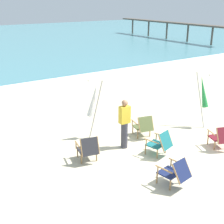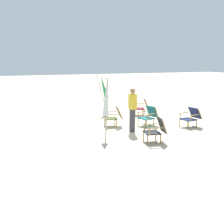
{
  "view_description": "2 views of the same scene",
  "coord_description": "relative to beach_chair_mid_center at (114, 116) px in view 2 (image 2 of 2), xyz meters",
  "views": [
    {
      "loc": [
        -6.47,
        -6.27,
        4.6
      ],
      "look_at": [
        -0.76,
        2.17,
        0.85
      ],
      "focal_mm": 50.0,
      "sensor_mm": 36.0,
      "label": 1
    },
    {
      "loc": [
        -9.5,
        5.42,
        2.61
      ],
      "look_at": [
        -1.07,
        1.94,
        0.82
      ],
      "focal_mm": 42.0,
      "sensor_mm": 36.0,
      "label": 2
    }
  ],
  "objects": [
    {
      "name": "ground_plane",
      "position": [
        -0.03,
        -1.38,
        -0.43
      ],
      "size": [
        80.0,
        80.0,
        0.0
      ],
      "primitive_type": "plane",
      "color": "beige"
    },
    {
      "name": "person_near_chairs",
      "position": [
        -1.03,
        -0.29,
        0.41
      ],
      "size": [
        0.35,
        0.22,
        1.63
      ],
      "color": "#383842",
      "rests_on": "ground"
    },
    {
      "name": "beach_chair_mid_center",
      "position": [
        0.0,
        0.0,
        0.0
      ],
      "size": [
        0.73,
        0.84,
        0.8
      ],
      "color": "#515B33",
      "rests_on": "ground"
    },
    {
      "name": "beach_chair_back_left",
      "position": [
        -2.46,
        -0.44,
        0.0
      ],
      "size": [
        0.71,
        0.79,
        0.82
      ],
      "color": "#28282D",
      "rests_on": "ground"
    },
    {
      "name": "umbrella_furled_green",
      "position": [
        2.42,
        -0.45,
        0.92
      ],
      "size": [
        0.23,
        0.66,
        2.06
      ],
      "color": "#B7B2A8",
      "rests_on": "ground"
    },
    {
      "name": "beach_chair_far_center",
      "position": [
        -1.27,
        -2.81,
        -0.01
      ],
      "size": [
        0.69,
        0.85,
        0.78
      ],
      "color": "#19234C",
      "rests_on": "ground"
    },
    {
      "name": "umbrella_furled_white",
      "position": [
        -1.45,
        0.91,
        0.93
      ],
      "size": [
        0.55,
        0.43,
        2.08
      ],
      "color": "#B7B2A8",
      "rests_on": "ground"
    },
    {
      "name": "beach_chair_back_right",
      "position": [
        -0.44,
        -1.34,
        -0.0
      ],
      "size": [
        0.74,
        0.84,
        0.8
      ],
      "color": "#196066",
      "rests_on": "ground"
    },
    {
      "name": "beach_chair_front_right",
      "position": [
        1.48,
        -2.1,
        -0.0
      ],
      "size": [
        0.8,
        0.88,
        0.8
      ],
      "color": "maroon",
      "rests_on": "ground"
    }
  ]
}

